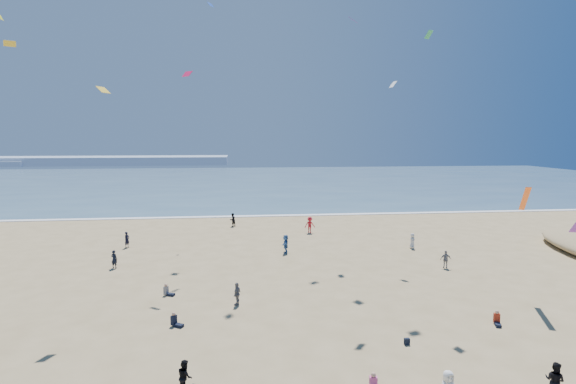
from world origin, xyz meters
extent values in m
cube|color=#476B84|center=(0.00, 95.00, 0.03)|extent=(220.00, 100.00, 0.06)
cube|color=white|center=(0.00, 45.00, 0.04)|extent=(220.00, 1.20, 0.08)
cube|color=#7A8EA8|center=(-60.00, 170.00, 1.60)|extent=(110.00, 20.00, 3.20)
imported|color=#3A64A0|center=(3.66, 24.89, 0.87)|extent=(0.82, 1.68, 1.74)
imported|color=black|center=(12.26, -0.05, 0.81)|extent=(0.93, 0.99, 1.62)
imported|color=slate|center=(-0.87, 12.07, 0.75)|extent=(0.69, 0.95, 1.50)
imported|color=gray|center=(16.40, 18.46, 0.75)|extent=(0.94, 0.59, 1.49)
imported|color=black|center=(-1.46, 38.18, 0.82)|extent=(1.01, 1.01, 1.65)
imported|color=black|center=(-3.07, 2.10, 0.74)|extent=(0.78, 0.87, 1.49)
imported|color=black|center=(-11.07, 21.54, 0.76)|extent=(0.65, 0.54, 1.53)
imported|color=silver|center=(16.19, 25.22, 0.75)|extent=(0.53, 0.77, 1.51)
imported|color=red|center=(7.36, 33.55, 0.92)|extent=(1.26, 0.81, 1.84)
imported|color=black|center=(-11.71, 28.66, 0.79)|extent=(0.63, 0.69, 1.58)
cube|color=black|center=(8.02, 5.41, 0.17)|extent=(0.28, 0.18, 0.34)
cube|color=yellow|center=(-8.94, 13.14, 13.77)|extent=(0.73, 0.93, 0.41)
cube|color=gold|center=(-18.21, 21.89, 18.08)|extent=(0.84, 0.58, 0.43)
cube|color=white|center=(13.29, 23.74, 15.59)|extent=(0.63, 0.70, 0.58)
cube|color=#299557|center=(12.19, 13.78, 17.73)|extent=(0.61, 0.58, 0.51)
cube|color=#DC134A|center=(-4.55, 20.24, 15.77)|extent=(0.86, 0.81, 0.45)
cube|color=yellow|center=(-21.20, 27.07, 21.30)|extent=(0.29, 0.52, 0.51)
cube|color=#691E8B|center=(7.34, 15.30, 18.92)|extent=(0.77, 0.88, 0.30)
cube|color=blue|center=(-3.02, 27.33, 22.98)|extent=(0.59, 0.73, 0.36)
cube|color=#FF5E1A|center=(18.21, 11.32, 6.78)|extent=(0.35, 2.64, 1.87)
camera|label=1|loc=(-0.71, -16.24, 10.85)|focal=28.00mm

